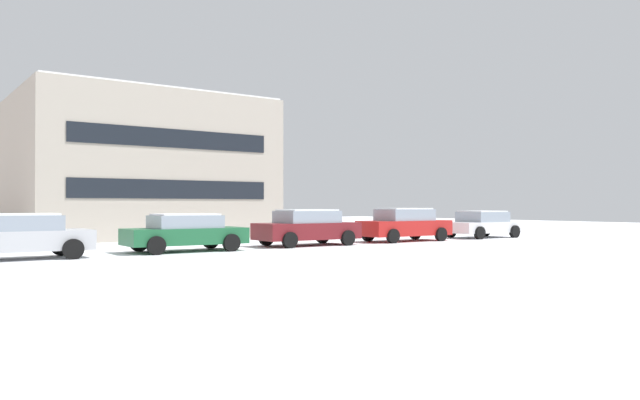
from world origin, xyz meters
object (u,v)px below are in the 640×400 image
parked_car_silver (21,236)px  parked_car_red (405,224)px  parked_car_green (185,232)px  parked_car_maroon (307,227)px  parked_car_white (483,224)px

parked_car_silver → parked_car_red: bearing=0.4°
parked_car_red → parked_car_green: bearing=-179.9°
parked_car_silver → parked_car_red: 16.37m
parked_car_maroon → parked_car_green: bearing=-178.7°
parked_car_green → parked_car_maroon: parked_car_maroon is taller
parked_car_green → parked_car_red: 10.92m
parked_car_maroon → parked_car_white: 10.92m
parked_car_green → parked_car_white: bearing=-0.1°
parked_car_silver → parked_car_green: 5.46m
parked_car_silver → parked_car_green: size_ratio=0.95×
parked_car_silver → parked_car_white: bearing=0.1°
parked_car_silver → parked_car_maroon: size_ratio=0.94×
parked_car_red → parked_car_maroon: bearing=178.9°
parked_car_green → parked_car_white: 16.37m
parked_car_silver → parked_car_white: (21.83, 0.04, -0.02)m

